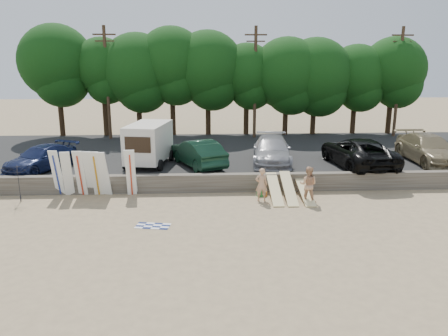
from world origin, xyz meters
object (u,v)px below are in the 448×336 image
at_px(car_0, 41,158).
at_px(beach_umbrella, 18,183).
at_px(box_trailer, 149,142).
at_px(car_3, 358,152).
at_px(car_2, 272,151).
at_px(car_4, 428,149).
at_px(beachgoer_a, 261,185).
at_px(car_1, 198,153).
at_px(beachgoer_b, 308,185).
at_px(cooler, 261,193).

distance_m(car_0, beach_umbrella, 3.93).
distance_m(box_trailer, car_3, 12.92).
distance_m(box_trailer, beach_umbrella, 7.90).
relative_size(box_trailer, car_2, 0.76).
height_order(car_4, beachgoer_a, car_4).
relative_size(car_0, car_3, 0.78).
bearing_deg(car_1, car_0, -21.44).
distance_m(car_3, beach_umbrella, 19.41).
distance_m(box_trailer, beachgoer_a, 8.36).
distance_m(car_0, beachgoer_b, 15.71).
bearing_deg(beach_umbrella, car_3, 11.64).
bearing_deg(car_4, beachgoer_a, -155.23).
relative_size(car_2, car_4, 0.95).
xyz_separation_m(car_3, cooler, (-6.45, -3.55, -1.43)).
distance_m(cooler, beach_umbrella, 12.58).
distance_m(car_0, car_4, 24.05).
height_order(car_2, car_3, car_3).
bearing_deg(car_0, beach_umbrella, -62.86).
height_order(box_trailer, car_0, box_trailer).
bearing_deg(car_2, beach_umbrella, -153.25).
bearing_deg(cooler, beach_umbrella, 177.49).
bearing_deg(car_0, car_1, 28.21).
relative_size(box_trailer, beachgoer_b, 2.32).
distance_m(car_2, beachgoer_b, 5.77).
distance_m(car_1, beachgoer_b, 7.74).
distance_m(box_trailer, beachgoer_b, 10.43).
xyz_separation_m(box_trailer, car_3, (12.87, -0.94, -0.57)).
distance_m(box_trailer, car_0, 6.41).
xyz_separation_m(beachgoer_a, beach_umbrella, (-12.47, 0.43, 0.12)).
relative_size(car_1, car_4, 0.84).
relative_size(car_0, beachgoer_a, 2.82).
height_order(car_1, car_2, car_2).
height_order(car_0, cooler, car_0).
xyz_separation_m(car_1, car_2, (4.67, 0.42, 0.00)).
relative_size(car_4, beachgoer_b, 3.19).
xyz_separation_m(car_0, car_2, (13.99, 0.98, 0.11)).
bearing_deg(cooler, beachgoer_b, -30.61).
bearing_deg(car_3, beachgoer_b, 43.05).
distance_m(beachgoer_b, beach_umbrella, 14.84).
relative_size(car_3, beach_umbrella, 2.89).
relative_size(car_2, car_3, 0.90).
distance_m(box_trailer, car_4, 17.75).
bearing_deg(car_3, box_trailer, -9.42).
xyz_separation_m(car_3, car_4, (4.87, 0.81, -0.01)).
bearing_deg(car_0, car_3, 24.76).
xyz_separation_m(car_3, beachgoer_a, (-6.52, -4.35, -0.71)).
bearing_deg(beachgoer_a, box_trailer, -43.12).
height_order(box_trailer, beachgoer_a, box_trailer).
relative_size(car_1, car_2, 0.88).
bearing_deg(car_2, cooler, -98.49).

